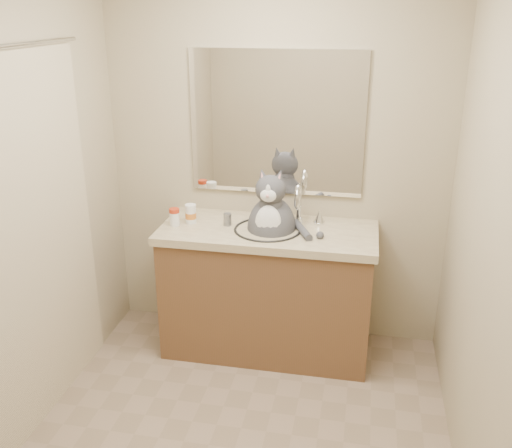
{
  "coord_description": "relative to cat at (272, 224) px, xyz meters",
  "views": [
    {
      "loc": [
        0.56,
        -2.26,
        2.14
      ],
      "look_at": [
        -0.01,
        0.65,
        1.0
      ],
      "focal_mm": 40.0,
      "sensor_mm": 36.0,
      "label": 1
    }
  ],
  "objects": [
    {
      "name": "mirror",
      "position": [
        -0.02,
        0.27,
        0.57
      ],
      "size": [
        1.1,
        0.02,
        0.9
      ],
      "primitive_type": "cube",
      "color": "white",
      "rests_on": "room"
    },
    {
      "name": "grey_canister",
      "position": [
        -0.28,
        0.01,
        0.01
      ],
      "size": [
        0.05,
        0.05,
        0.08
      ],
      "rotation": [
        0.0,
        0.0,
        0.06
      ],
      "color": "slate",
      "rests_on": "vanity"
    },
    {
      "name": "shower_curtain",
      "position": [
        -1.07,
        -0.86,
        0.15
      ],
      "size": [
        0.02,
        1.3,
        1.93
      ],
      "color": "beige",
      "rests_on": "ground"
    },
    {
      "name": "room",
      "position": [
        -0.02,
        -0.96,
        0.32
      ],
      "size": [
        2.22,
        2.52,
        2.42
      ],
      "color": "gray",
      "rests_on": "ground"
    },
    {
      "name": "cat",
      "position": [
        0.0,
        0.0,
        0.0
      ],
      "size": [
        0.43,
        0.35,
        0.6
      ],
      "rotation": [
        0.0,
        0.0,
        -0.02
      ],
      "color": "#48484D",
      "rests_on": "vanity"
    },
    {
      "name": "pill_bottle_redcap",
      "position": [
        -0.61,
        -0.05,
        0.02
      ],
      "size": [
        0.07,
        0.07,
        0.11
      ],
      "rotation": [
        0.0,
        0.0,
        -0.16
      ],
      "color": "white",
      "rests_on": "vanity"
    },
    {
      "name": "vanity",
      "position": [
        -0.02,
        -0.0,
        -0.44
      ],
      "size": [
        1.34,
        0.59,
        1.12
      ],
      "color": "brown",
      "rests_on": "ground"
    },
    {
      "name": "pill_bottle_orange",
      "position": [
        -0.52,
        0.01,
        0.02
      ],
      "size": [
        0.08,
        0.08,
        0.12
      ],
      "rotation": [
        0.0,
        0.0,
        0.17
      ],
      "color": "white",
      "rests_on": "vanity"
    }
  ]
}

